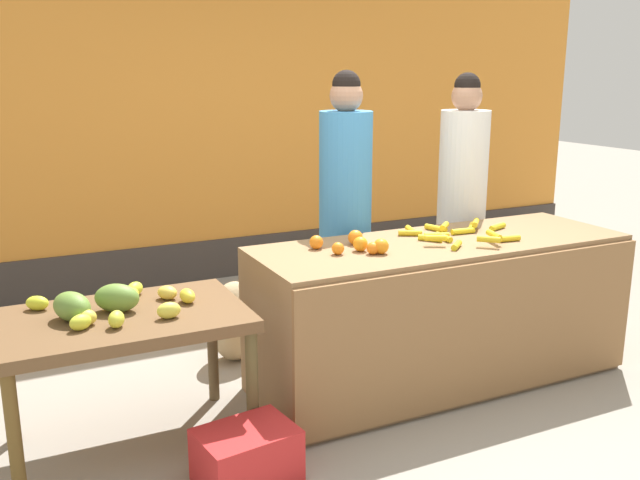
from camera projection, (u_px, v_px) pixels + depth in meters
name	position (u px, v px, depth m)	size (l,w,h in m)	color
ground_plane	(377.00, 391.00, 4.12)	(24.00, 24.00, 0.00)	gray
market_wall_back	(223.00, 85.00, 6.11)	(7.83, 0.23, 3.53)	orange
fruit_stall_counter	(440.00, 312.00, 4.18)	(2.28, 0.80, 0.88)	olive
side_table_wooden	(124.00, 331.00, 3.36)	(1.17, 0.75, 0.71)	brown
banana_bunch_pile	(456.00, 233.00, 4.17)	(0.74, 0.63, 0.07)	gold
orange_pile	(355.00, 244.00, 3.86)	(0.36, 0.33, 0.09)	orange
mango_papaya_pile	(107.00, 303.00, 3.33)	(0.80, 0.56, 0.14)	#DDD747
vendor_woman_blue_shirt	(345.00, 215.00, 4.50)	(0.34, 0.34, 1.86)	#33333D
vendor_woman_white_shirt	(461.00, 205.00, 4.88)	(0.34, 0.34, 1.84)	#33333D
produce_crate	(247.00, 456.00, 3.19)	(0.44, 0.32, 0.26)	red
produce_sack	(235.00, 321.00, 4.51)	(0.36, 0.30, 0.53)	tan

